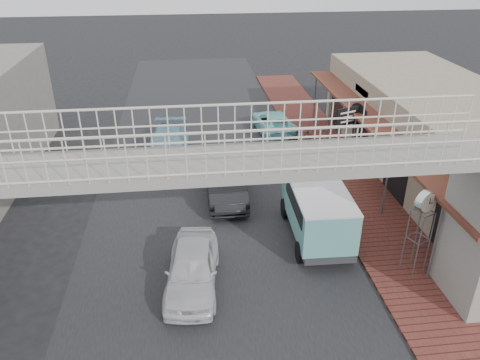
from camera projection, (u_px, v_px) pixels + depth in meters
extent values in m
plane|color=black|center=(215.00, 241.00, 17.61)|extent=(120.00, 120.00, 0.00)
cube|color=black|center=(215.00, 241.00, 17.61)|extent=(10.00, 60.00, 0.01)
cube|color=brown|center=(355.00, 192.00, 20.91)|extent=(3.00, 40.00, 0.10)
cube|color=gray|center=(448.00, 139.00, 21.37)|extent=(6.00, 18.00, 4.00)
cube|color=brown|center=(381.00, 123.00, 20.61)|extent=(1.80, 18.00, 0.12)
cube|color=silver|center=(363.00, 91.00, 23.55)|extent=(0.08, 2.60, 0.90)
cube|color=#B21914|center=(422.00, 140.00, 17.82)|extent=(0.08, 2.20, 0.80)
cube|color=gray|center=(222.00, 164.00, 11.73)|extent=(14.00, 2.00, 0.24)
cube|color=beige|center=(218.00, 125.00, 12.26)|extent=(14.00, 0.08, 1.10)
cube|color=beige|center=(225.00, 155.00, 10.58)|extent=(14.00, 0.08, 1.10)
imported|color=silver|center=(192.00, 268.00, 15.07)|extent=(2.05, 4.20, 1.38)
imported|color=black|center=(225.00, 181.00, 20.37)|extent=(1.67, 4.63, 1.52)
imported|color=#7FDADD|center=(274.00, 122.00, 27.28)|extent=(2.35, 4.43, 1.19)
imported|color=#68A4B5|center=(167.00, 145.00, 23.93)|extent=(2.37, 5.11, 1.44)
cylinder|color=black|center=(285.00, 208.00, 19.01)|extent=(0.29, 0.79, 0.79)
cylinder|color=black|center=(328.00, 206.00, 19.15)|extent=(0.29, 0.79, 0.79)
cylinder|color=black|center=(301.00, 252.00, 16.32)|extent=(0.29, 0.79, 0.79)
cylinder|color=black|center=(350.00, 250.00, 16.47)|extent=(0.29, 0.79, 0.79)
cube|color=#65AFAF|center=(319.00, 211.00, 17.01)|extent=(2.01, 3.65, 1.52)
cube|color=#65AFAF|center=(306.00, 190.00, 18.97)|extent=(1.85, 1.06, 1.01)
cube|color=black|center=(320.00, 201.00, 16.82)|extent=(2.03, 2.97, 0.56)
cube|color=silver|center=(321.00, 192.00, 16.65)|extent=(2.03, 3.65, 0.07)
imported|color=black|center=(303.00, 140.00, 25.11)|extent=(1.62, 0.98, 0.81)
imported|color=black|center=(302.00, 138.00, 25.32)|extent=(1.51, 0.48, 0.90)
cylinder|color=#59595B|center=(405.00, 239.00, 15.57)|extent=(0.04, 0.04, 2.26)
cylinder|color=#59595B|center=(416.00, 235.00, 15.82)|extent=(0.04, 0.04, 2.26)
cylinder|color=#59595B|center=(418.00, 247.00, 15.16)|extent=(0.04, 0.04, 2.26)
cylinder|color=#59595B|center=(429.00, 243.00, 15.40)|extent=(0.04, 0.04, 2.26)
cylinder|color=silver|center=(426.00, 202.00, 14.80)|extent=(0.77, 0.53, 0.73)
cylinder|color=beige|center=(429.00, 203.00, 14.69)|extent=(0.60, 0.28, 0.65)
cylinder|color=beige|center=(422.00, 200.00, 14.90)|extent=(0.60, 0.28, 0.65)
cylinder|color=#59595B|center=(345.00, 140.00, 22.08)|extent=(0.11, 0.11, 3.14)
cube|color=black|center=(348.00, 118.00, 21.54)|extent=(1.23, 0.54, 0.97)
cone|color=black|center=(363.00, 114.00, 21.92)|extent=(1.04, 1.35, 1.19)
cube|color=white|center=(347.00, 119.00, 21.51)|extent=(0.81, 0.33, 0.65)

